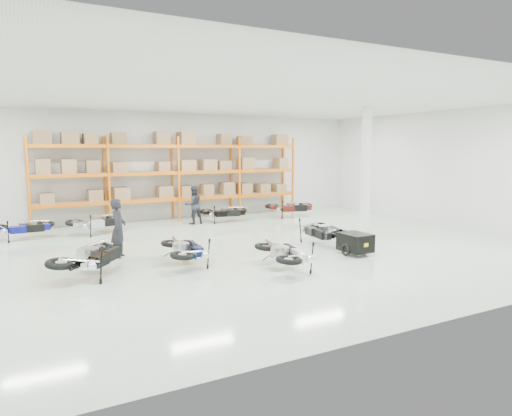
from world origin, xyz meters
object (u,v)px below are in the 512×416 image
moto_back_c (224,209)px  moto_black_far_left (91,251)px  moto_silver_left (285,249)px  person_left (118,228)px  moto_back_a (23,224)px  person_back (193,205)px  trailer (355,243)px  moto_blue_centre (185,245)px  moto_back_d (290,204)px  moto_touring_right (322,227)px  moto_back_b (98,218)px

moto_back_c → moto_black_far_left: bearing=147.9°
moto_silver_left → moto_back_c: 7.81m
moto_back_c → person_left: bearing=143.3°
moto_back_a → person_back: bearing=-89.8°
trailer → moto_black_far_left: bearing=168.3°
moto_silver_left → moto_back_c: size_ratio=1.04×
moto_silver_left → person_left: bearing=-36.4°
moto_blue_centre → moto_back_d: 9.09m
moto_back_d → person_left: (-8.23, -4.13, 0.25)m
moto_back_a → person_back: (6.11, 0.34, 0.25)m
moto_blue_centre → moto_black_far_left: 2.28m
moto_blue_centre → moto_back_d: bearing=-131.6°
trailer → moto_back_a: 10.80m
moto_blue_centre → moto_black_far_left: size_ratio=0.89×
moto_back_d → person_left: person_left is taller
moto_blue_centre → moto_back_a: size_ratio=1.05×
moto_touring_right → moto_back_d: (2.24, 5.42, 0.01)m
moto_back_a → moto_back_c: moto_back_c is taller
moto_blue_centre → moto_back_b: size_ratio=0.99×
moto_touring_right → trailer: bearing=-80.9°
moto_back_c → moto_back_d: (3.15, -0.10, 0.04)m
trailer → moto_back_c: 7.18m
trailer → moto_back_d: 7.37m
moto_silver_left → moto_back_d: size_ratio=0.96×
moto_silver_left → moto_back_b: bearing=-56.9°
moto_back_d → person_left: 9.21m
trailer → moto_back_a: (-8.29, 6.92, 0.16)m
moto_back_b → moto_back_d: bearing=-105.8°
moto_back_a → person_back: person_back is taller
moto_touring_right → person_left: (-5.99, 1.28, 0.26)m
moto_back_b → moto_back_c: (5.02, 0.29, -0.02)m
person_left → moto_touring_right: bearing=-76.8°
moto_back_c → person_back: person_back is taller
moto_touring_right → moto_back_b: moto_touring_right is taller
moto_blue_centre → person_left: size_ratio=1.08×
moto_black_far_left → person_left: size_ratio=1.22×
moto_black_far_left → moto_back_c: (6.04, 5.92, -0.08)m
moto_touring_right → person_left: person_left is taller
trailer → moto_blue_centre: bearing=164.8°
moto_back_d → person_back: bearing=102.0°
moto_touring_right → moto_back_b: 7.91m
moto_back_a → person_left: person_left is taller
moto_blue_centre → moto_back_a: moto_blue_centre is taller
moto_touring_right → person_left: 6.13m
moto_back_d → moto_black_far_left: bearing=137.4°
moto_blue_centre → person_back: person_back is taller
moto_back_b → moto_back_d: size_ratio=0.96×
person_left → moto_back_c: bearing=-24.9°
moto_back_b → moto_back_d: moto_back_d is taller
moto_black_far_left → moto_back_b: (1.02, 5.63, -0.06)m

